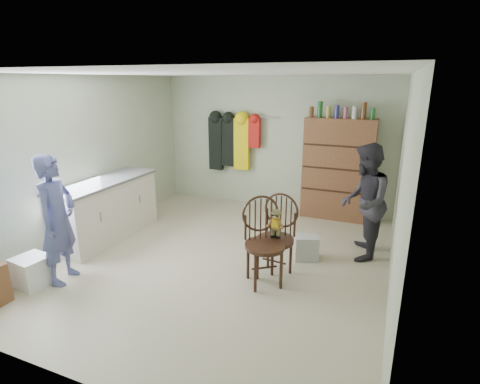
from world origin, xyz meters
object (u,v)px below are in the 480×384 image
at_px(counter, 106,209).
at_px(chair_far, 263,238).
at_px(dresser, 338,169).
at_px(chair_front, 277,231).

bearing_deg(counter, chair_far, -7.35).
height_order(chair_far, dresser, dresser).
distance_m(chair_front, chair_far, 0.25).
xyz_separation_m(chair_far, dresser, (0.46, 2.65, 0.33)).
relative_size(counter, chair_front, 1.74).
bearing_deg(chair_far, counter, 136.16).
bearing_deg(counter, dresser, 35.69).
bearing_deg(counter, chair_front, -2.63).
distance_m(counter, chair_front, 2.84).
bearing_deg(chair_far, dresser, 43.57).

